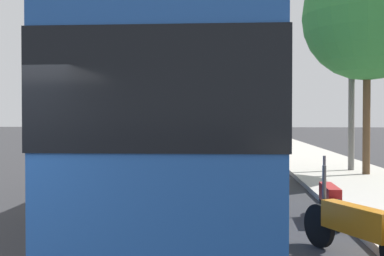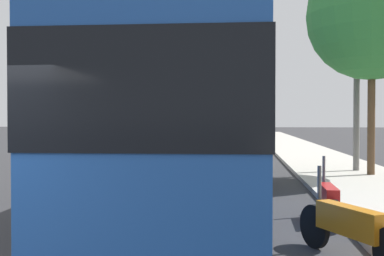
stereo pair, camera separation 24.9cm
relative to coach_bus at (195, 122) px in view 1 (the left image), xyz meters
name	(u,v)px [view 1 (the left image)]	position (x,y,z in m)	size (l,w,h in m)	color
sidewalk_curb	(373,188)	(3.03, -4.72, -1.86)	(110.00, 3.60, 0.14)	#B2ADA3
lane_divider_line	(135,188)	(3.03, 1.95, -1.93)	(110.00, 0.16, 0.01)	silver
coach_bus	(195,122)	(0.00, 0.00, 0.00)	(12.47, 2.67, 3.42)	#1E4C9E
motorcycle_by_tree	(355,226)	(-3.72, -2.52, -1.43)	(2.10, 1.11, 1.29)	black
motorcycle_mid_row	(330,198)	(-1.08, -2.71, -1.48)	(2.09, 0.27, 1.23)	black
car_far_distant	(184,131)	(37.44, 3.84, -1.20)	(4.18, 1.88, 1.56)	gray
car_oncoming	(220,131)	(41.20, 0.28, -1.21)	(4.57, 1.92, 1.53)	red
car_side_street	(220,134)	(29.68, 0.10, -1.25)	(4.13, 2.00, 1.42)	#2D7238
roadside_tree_mid_block	(367,16)	(5.93, -5.34, 3.49)	(4.30, 4.30, 7.58)	brown
utility_pole	(352,68)	(7.22, -5.16, 1.91)	(0.22, 0.22, 7.68)	slate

